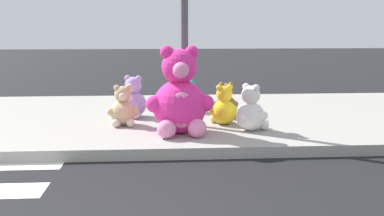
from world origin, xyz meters
The scene contains 9 objects.
sidewalk centered at (0.00, 5.20, 0.07)m, with size 28.00×4.40×0.15m, color #9E9B93.
sign_pole centered at (1.00, 4.40, 1.85)m, with size 0.56×0.11×3.20m.
plush_pink_large centered at (0.90, 3.81, 0.64)m, with size 0.95×0.84×1.23m.
plush_tan centered at (0.06, 4.39, 0.40)m, with size 0.48×0.42×0.62m.
plush_teal centered at (1.12, 5.43, 0.38)m, with size 0.42×0.40×0.59m.
plush_white centered at (1.94, 3.93, 0.42)m, with size 0.49×0.48×0.68m.
plush_lavender centered at (0.18, 5.02, 0.43)m, with size 0.51×0.50×0.70m.
plush_yellow centered at (1.60, 4.38, 0.40)m, with size 0.47×0.44×0.62m.
plush_brown centered at (1.71, 4.92, 0.39)m, with size 0.45×0.41×0.59m.
Camera 1 is at (0.64, -2.47, 1.66)m, focal length 42.69 mm.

